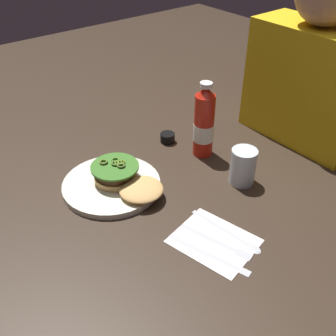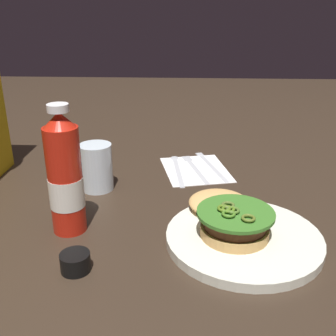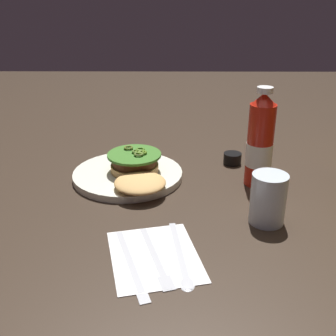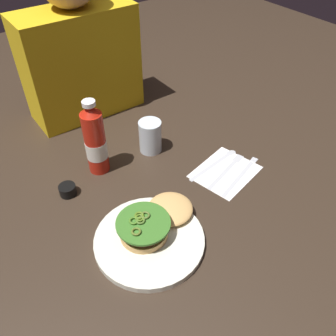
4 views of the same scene
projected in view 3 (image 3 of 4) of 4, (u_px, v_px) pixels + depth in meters
The scene contains 10 objects.
ground_plane at pixel (151, 205), 0.90m from camera, with size 3.00×3.00×0.00m, color #31251A.
dinner_plate at pixel (128, 175), 1.02m from camera, with size 0.27×0.27×0.02m, color silver.
burger_sandwich at pixel (137, 169), 0.98m from camera, with size 0.22×0.14×0.05m.
ketchup_bottle at pixel (260, 143), 0.95m from camera, with size 0.06×0.06×0.23m.
water_glass at pixel (268, 199), 0.81m from camera, with size 0.07×0.07×0.10m, color silver.
condiment_cup at pixel (232, 159), 1.10m from camera, with size 0.05×0.05×0.03m, color black.
napkin at pixel (155, 256), 0.73m from camera, with size 0.18×0.15×0.00m, color white.
butter_knife at pixel (132, 266), 0.69m from camera, with size 0.20×0.08×0.00m.
fork_utensil at pixel (157, 260), 0.71m from camera, with size 0.18×0.07×0.00m.
spoon_utensil at pixel (182, 261), 0.71m from camera, with size 0.20×0.04×0.00m.
Camera 3 is at (0.79, 0.04, 0.44)m, focal length 44.50 mm.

